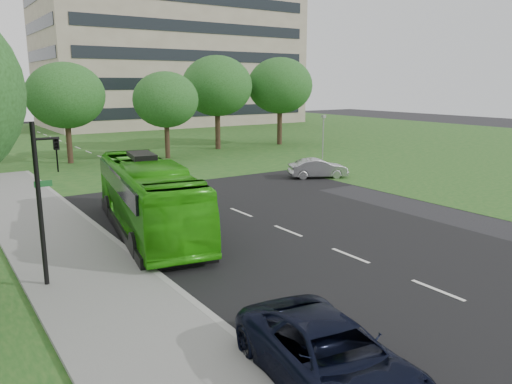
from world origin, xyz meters
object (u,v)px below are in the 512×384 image
(tree_park_b, at_px, (65,96))
(camera_pole, at_px, (323,131))
(office_building, at_px, (171,46))
(tree_park_c, at_px, (166,100))
(suv, at_px, (330,357))
(tree_park_e, at_px, (280,86))
(sedan, at_px, (318,168))
(tree_park_d, at_px, (217,86))
(traffic_light, at_px, (44,193))
(bus, at_px, (149,197))

(tree_park_b, relative_size, camera_pole, 2.13)
(office_building, relative_size, tree_park_c, 5.27)
(suv, height_order, camera_pole, camera_pole)
(tree_park_e, relative_size, camera_pole, 2.39)
(sedan, bearing_deg, tree_park_d, 18.19)
(tree_park_c, bearing_deg, traffic_light, -121.51)
(office_building, relative_size, suv, 7.40)
(tree_park_d, height_order, sedan, tree_park_d)
(tree_park_b, xyz_separation_m, suv, (-3.29, -35.82, -4.84))
(tree_park_e, distance_m, bus, 33.93)
(bus, relative_size, camera_pole, 2.96)
(suv, xyz_separation_m, traffic_light, (-3.83, 9.31, 2.45))
(tree_park_d, xyz_separation_m, camera_pole, (4.29, -11.19, -3.79))
(tree_park_c, relative_size, camera_pole, 1.96)
(traffic_light, relative_size, camera_pole, 1.40)
(office_building, distance_m, suv, 76.43)
(tree_park_b, distance_m, traffic_light, 27.56)
(bus, bearing_deg, tree_park_e, 53.22)
(office_building, bearing_deg, sedan, -103.53)
(tree_park_b, height_order, traffic_light, tree_park_b)
(sedan, distance_m, traffic_light, 22.56)
(tree_park_d, distance_m, suv, 41.67)
(tree_park_e, bearing_deg, tree_park_b, -177.91)
(office_building, distance_m, tree_park_c, 40.56)
(office_building, xyz_separation_m, tree_park_b, (-25.16, -34.14, -6.91))
(tree_park_c, relative_size, suv, 1.40)
(tree_park_d, xyz_separation_m, bus, (-16.91, -23.53, -4.69))
(tree_park_c, distance_m, sedan, 16.15)
(tree_park_d, bearing_deg, camera_pole, -69.04)
(tree_park_c, xyz_separation_m, traffic_light, (-15.11, -24.65, -1.96))
(traffic_light, bearing_deg, suv, -66.18)
(camera_pole, bearing_deg, tree_park_e, 81.94)
(tree_park_c, bearing_deg, bus, -116.03)
(sedan, xyz_separation_m, suv, (-16.26, -19.27, 0.07))
(bus, bearing_deg, office_building, 74.09)
(suv, relative_size, traffic_light, 0.99)
(office_building, xyz_separation_m, tree_park_d, (-10.24, -32.89, -6.20))
(tree_park_b, bearing_deg, tree_park_d, 4.76)
(bus, height_order, suv, bus)
(tree_park_c, distance_m, suv, 36.05)
(suv, height_order, traffic_light, traffic_light)
(sedan, bearing_deg, suv, 164.30)
(office_building, relative_size, camera_pole, 10.32)
(camera_pole, bearing_deg, suv, -122.47)
(tree_park_e, bearing_deg, tree_park_d, 176.77)
(tree_park_e, relative_size, suv, 1.71)
(sedan, relative_size, suv, 0.76)
(camera_pole, bearing_deg, office_building, 90.84)
(tree_park_b, height_order, tree_park_c, tree_park_b)
(camera_pole, bearing_deg, sedan, -124.84)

